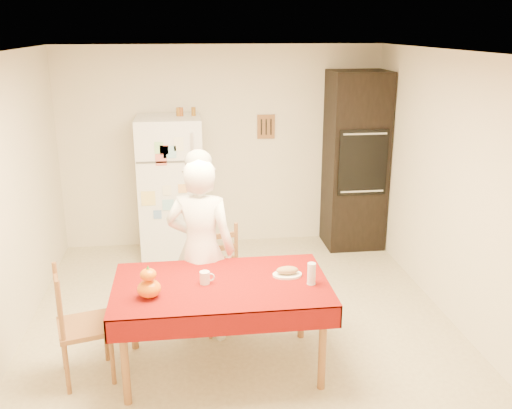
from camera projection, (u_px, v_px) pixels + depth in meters
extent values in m
plane|color=tan|center=(242.00, 325.00, 5.39)|extent=(4.50, 4.50, 0.00)
cube|color=beige|center=(222.00, 147.00, 7.14)|extent=(4.00, 0.02, 2.50)
cube|color=beige|center=(287.00, 327.00, 2.89)|extent=(4.00, 0.02, 2.50)
cube|color=beige|center=(4.00, 208.00, 4.77)|extent=(0.02, 4.50, 2.50)
cube|color=beige|center=(456.00, 191.00, 5.26)|extent=(0.02, 4.50, 2.50)
cube|color=white|center=(240.00, 52.00, 4.64)|extent=(4.00, 4.50, 0.02)
cube|color=brown|center=(266.00, 127.00, 7.12)|extent=(0.22, 0.02, 0.30)
cube|color=white|center=(171.00, 188.00, 6.83)|extent=(0.75, 0.70, 1.70)
cube|color=silver|center=(192.00, 144.00, 6.34)|extent=(0.03, 0.03, 0.25)
cube|color=silver|center=(194.00, 208.00, 6.56)|extent=(0.03, 0.03, 0.60)
cube|color=black|center=(355.00, 161.00, 7.09)|extent=(0.70, 0.60, 2.20)
cube|color=black|center=(363.00, 163.00, 6.78)|extent=(0.59, 0.02, 0.80)
cylinder|color=brown|center=(125.00, 362.00, 4.17)|extent=(0.06, 0.06, 0.71)
cylinder|color=brown|center=(133.00, 312.00, 4.91)|extent=(0.06, 0.06, 0.71)
cylinder|color=brown|center=(322.00, 348.00, 4.35)|extent=(0.06, 0.06, 0.71)
cylinder|color=brown|center=(302.00, 301.00, 5.09)|extent=(0.06, 0.06, 0.71)
cube|color=brown|center=(221.00, 287.00, 4.52)|extent=(1.60, 0.90, 0.04)
cube|color=#5D0805|center=(221.00, 284.00, 4.51)|extent=(1.70, 1.00, 0.01)
cylinder|color=brown|center=(210.00, 317.00, 5.11)|extent=(0.04, 0.04, 0.43)
cylinder|color=brown|center=(201.00, 300.00, 5.41)|extent=(0.04, 0.04, 0.43)
cylinder|color=brown|center=(248.00, 310.00, 5.22)|extent=(0.04, 0.04, 0.43)
cylinder|color=brown|center=(237.00, 294.00, 5.53)|extent=(0.04, 0.04, 0.43)
cube|color=brown|center=(224.00, 282.00, 5.25)|extent=(0.50, 0.48, 0.04)
cube|color=brown|center=(218.00, 250.00, 5.33)|extent=(0.36, 0.11, 0.50)
cylinder|color=brown|center=(112.00, 360.00, 4.45)|extent=(0.04, 0.04, 0.43)
cylinder|color=brown|center=(67.00, 369.00, 4.33)|extent=(0.04, 0.04, 0.43)
cylinder|color=brown|center=(106.00, 338.00, 4.77)|extent=(0.04, 0.04, 0.43)
cylinder|color=brown|center=(63.00, 346.00, 4.64)|extent=(0.04, 0.04, 0.43)
cube|color=brown|center=(85.00, 326.00, 4.47)|extent=(0.49, 0.51, 0.04)
cube|color=brown|center=(59.00, 302.00, 4.34)|extent=(0.12, 0.36, 0.50)
imported|color=white|center=(201.00, 250.00, 4.98)|extent=(0.69, 0.55, 1.67)
cylinder|color=silver|center=(205.00, 278.00, 4.49)|extent=(0.08, 0.08, 0.10)
ellipsoid|color=#C33C04|center=(149.00, 289.00, 4.26)|extent=(0.18, 0.18, 0.14)
ellipsoid|color=#D43904|center=(148.00, 275.00, 4.22)|extent=(0.12, 0.12, 0.09)
cylinder|color=silver|center=(311.00, 274.00, 4.47)|extent=(0.07, 0.07, 0.18)
cylinder|color=white|center=(287.00, 275.00, 4.63)|extent=(0.24, 0.24, 0.02)
ellipsoid|color=#A57E51|center=(287.00, 270.00, 4.62)|extent=(0.18, 0.10, 0.06)
cylinder|color=#965D1B|center=(178.00, 112.00, 6.63)|extent=(0.05, 0.05, 0.10)
cylinder|color=brown|center=(181.00, 112.00, 6.63)|extent=(0.05, 0.05, 0.10)
cylinder|color=brown|center=(193.00, 111.00, 6.65)|extent=(0.05, 0.05, 0.10)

